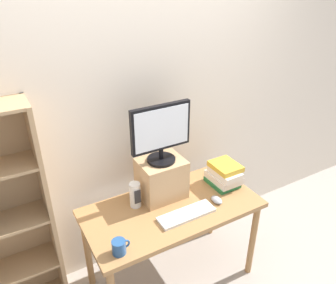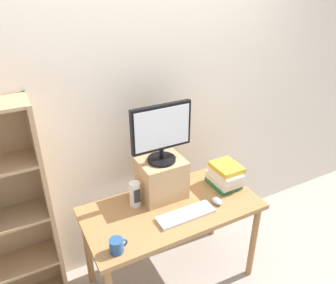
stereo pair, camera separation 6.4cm
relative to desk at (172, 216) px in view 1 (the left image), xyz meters
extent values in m
plane|color=#9E9389|center=(0.00, 0.00, -0.64)|extent=(12.00, 12.00, 0.00)
cube|color=beige|center=(0.00, 0.49, 0.66)|extent=(7.00, 0.08, 2.60)
cube|color=#9E7042|center=(0.00, 0.00, 0.07)|extent=(1.28, 0.64, 0.04)
cylinder|color=#9E7042|center=(0.59, -0.27, -0.30)|extent=(0.05, 0.05, 0.70)
cylinder|color=#9E7042|center=(-0.59, 0.27, -0.30)|extent=(0.05, 0.05, 0.70)
cylinder|color=#9E7042|center=(0.59, 0.27, -0.30)|extent=(0.05, 0.05, 0.70)
cube|color=tan|center=(-0.80, 0.31, 0.15)|extent=(0.03, 0.28, 1.60)
cube|color=tan|center=(-1.17, 0.31, -0.24)|extent=(0.71, 0.27, 0.02)
cube|color=tan|center=(0.00, 0.16, 0.24)|extent=(0.33, 0.27, 0.30)
cylinder|color=black|center=(0.00, 0.16, 0.40)|extent=(0.20, 0.20, 0.02)
cylinder|color=black|center=(0.00, 0.16, 0.45)|extent=(0.03, 0.03, 0.08)
cube|color=black|center=(0.00, 0.16, 0.66)|extent=(0.44, 0.04, 0.33)
cube|color=silver|center=(0.00, 0.14, 0.66)|extent=(0.41, 0.00, 0.29)
cube|color=silver|center=(0.04, -0.14, 0.10)|extent=(0.42, 0.13, 0.02)
cube|color=white|center=(0.04, -0.14, 0.11)|extent=(0.39, 0.12, 0.00)
ellipsoid|color=#99999E|center=(0.31, -0.12, 0.11)|extent=(0.06, 0.10, 0.04)
cube|color=#236B38|center=(0.49, 0.04, 0.11)|extent=(0.20, 0.24, 0.03)
cube|color=silver|center=(0.50, 0.04, 0.15)|extent=(0.20, 0.26, 0.06)
cube|color=silver|center=(0.49, 0.03, 0.21)|extent=(0.16, 0.25, 0.05)
cube|color=gold|center=(0.51, 0.04, 0.25)|extent=(0.19, 0.23, 0.04)
cylinder|color=#234C84|center=(-0.50, -0.22, 0.14)|extent=(0.09, 0.09, 0.09)
torus|color=#234C84|center=(-0.46, -0.22, 0.14)|extent=(0.06, 0.01, 0.06)
cylinder|color=silver|center=(-0.22, 0.14, 0.18)|extent=(0.08, 0.08, 0.19)
cube|color=#2D2D30|center=(-0.22, 0.10, 0.19)|extent=(0.05, 0.00, 0.11)
camera|label=1|loc=(-0.96, -1.62, 1.60)|focal=35.00mm
camera|label=2|loc=(-0.91, -1.65, 1.60)|focal=35.00mm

